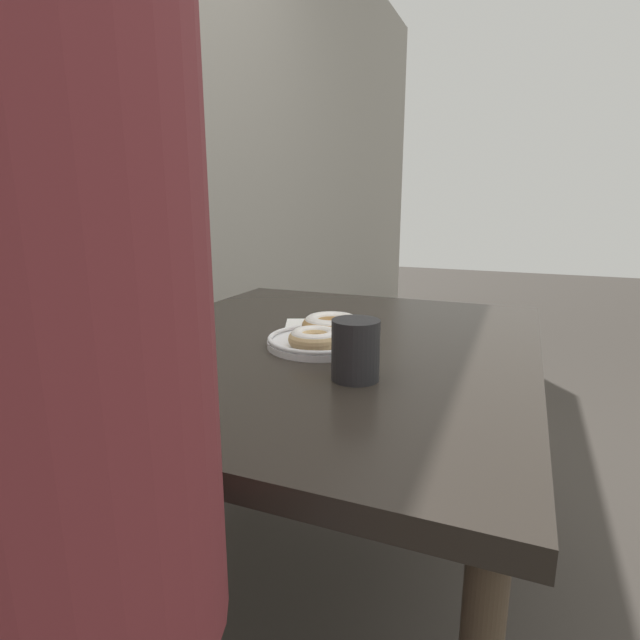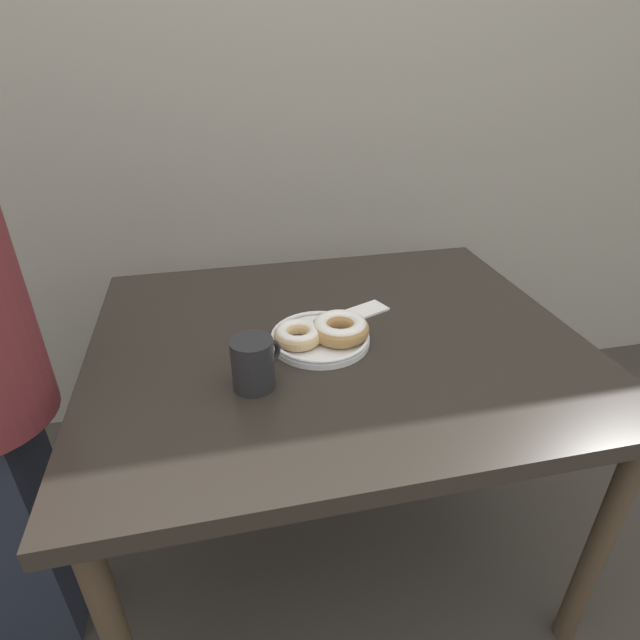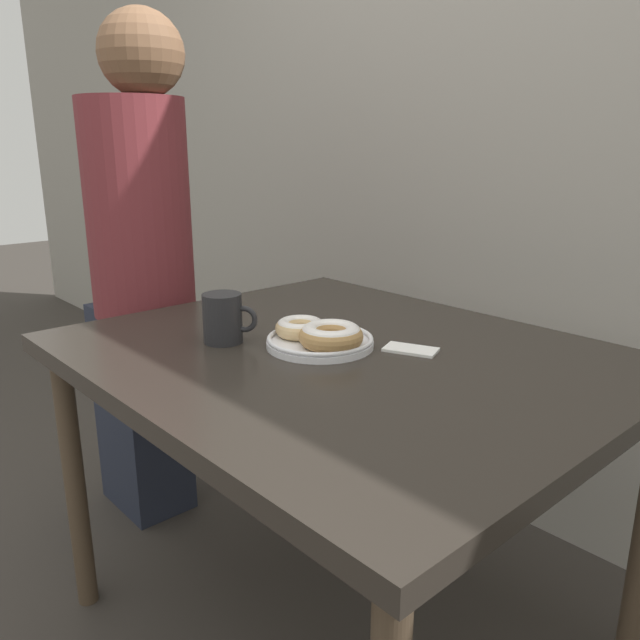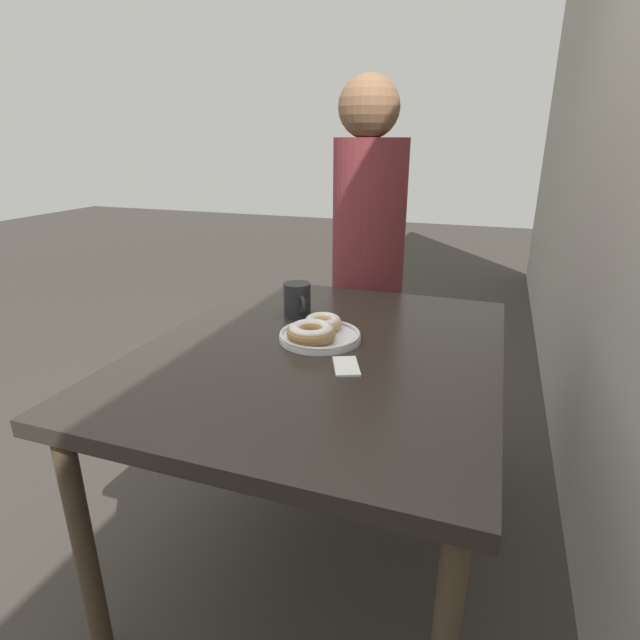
# 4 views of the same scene
# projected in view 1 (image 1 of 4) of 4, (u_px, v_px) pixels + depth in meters

# --- Properties ---
(wall_back) EXTENTS (8.00, 0.05, 2.60)m
(wall_back) POSITION_uv_depth(u_px,v_px,m) (44.00, 100.00, 1.31)
(wall_back) COLOR #9E998E
(wall_back) RESTS_ON ground_plane
(dining_table) EXTENTS (1.15, 0.95, 0.73)m
(dining_table) POSITION_uv_depth(u_px,v_px,m) (319.00, 369.00, 1.17)
(dining_table) COLOR #28231E
(dining_table) RESTS_ON ground_plane
(donut_plate) EXTENTS (0.26, 0.23, 0.06)m
(donut_plate) POSITION_uv_depth(u_px,v_px,m) (323.00, 334.00, 1.10)
(donut_plate) COLOR white
(donut_plate) RESTS_ON dining_table
(coffee_mug) EXTENTS (0.11, 0.10, 0.11)m
(coffee_mug) POSITION_uv_depth(u_px,v_px,m) (355.00, 349.00, 0.89)
(coffee_mug) COLOR #232326
(coffee_mug) RESTS_ON dining_table
(person_figure) EXTENTS (0.40, 0.29, 1.49)m
(person_figure) POSITION_uv_depth(u_px,v_px,m) (28.00, 529.00, 0.41)
(person_figure) COLOR #232838
(person_figure) RESTS_ON ground_plane
(napkin) EXTENTS (0.13, 0.10, 0.01)m
(napkin) POSITION_uv_depth(u_px,v_px,m) (298.00, 325.00, 1.28)
(napkin) COLOR white
(napkin) RESTS_ON dining_table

